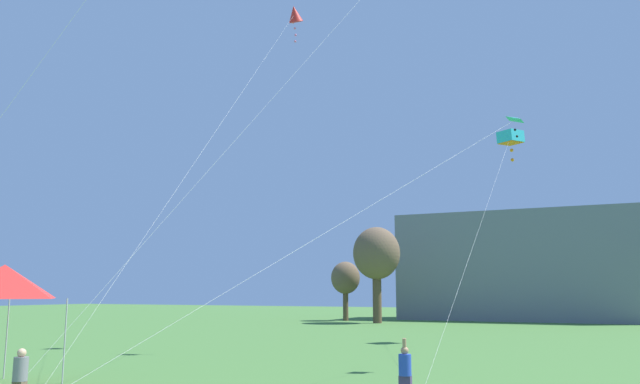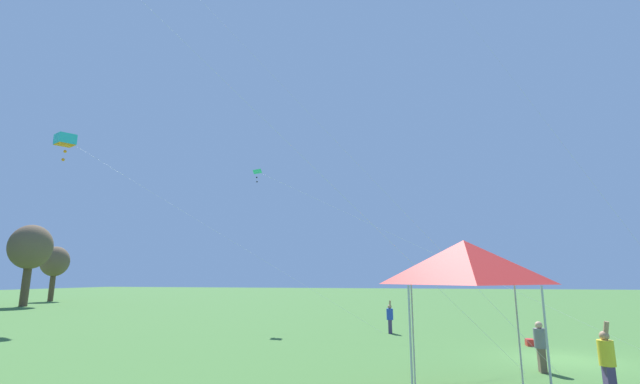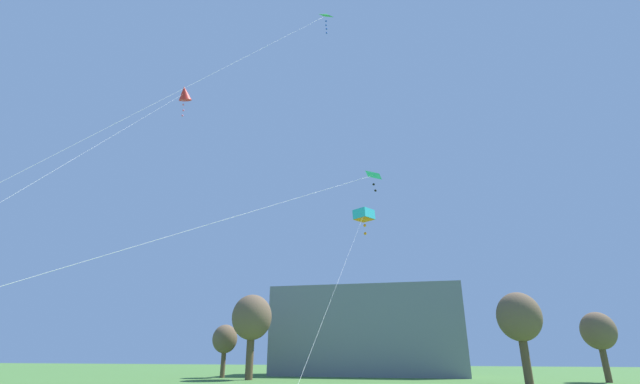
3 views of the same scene
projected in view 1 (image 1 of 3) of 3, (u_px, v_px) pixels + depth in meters
distant_building at (520, 266)px, 69.80m from camera, size 26.22×9.26×11.86m
tree_far_centre at (345, 279)px, 68.79m from camera, size 3.19×3.19×6.43m
tree_far_left at (377, 254)px, 64.04m from camera, size 4.83×4.83×9.75m
festival_tent at (4, 282)px, 21.64m from camera, size 3.28×3.28×4.12m
person_blue_shirt at (405, 371)px, 18.34m from camera, size 0.38×0.38×1.83m
person_grey_shirt at (20, 377)px, 17.03m from camera, size 0.39×0.39×1.65m
kite_red_diamond_0 at (295, 14)px, 39.69m from camera, size 2.78×20.95×21.38m
kite_cyan_box_2 at (510, 138)px, 41.82m from camera, size 1.77×24.55×13.87m
kite_cyan_delta_3 at (511, 122)px, 26.95m from camera, size 8.31×20.63×10.82m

